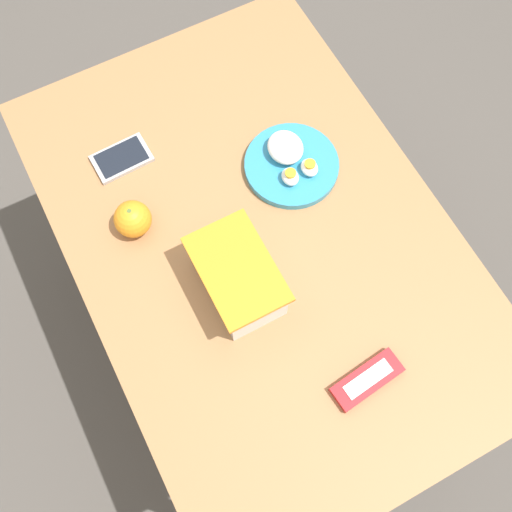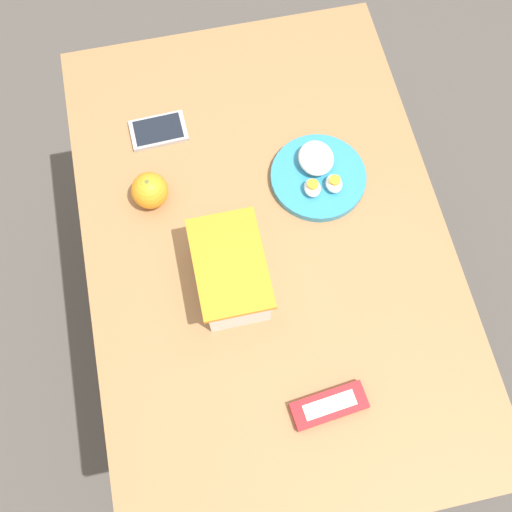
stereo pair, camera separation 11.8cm
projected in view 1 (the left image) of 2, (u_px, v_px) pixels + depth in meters
The scene contains 7 objects.
ground_plane at pixel (259, 331), 1.94m from camera, with size 10.00×10.00×0.00m, color #4C4742.
table at pixel (260, 254), 1.31m from camera, with size 1.12×0.74×0.77m.
food_container at pixel (238, 279), 1.14m from camera, with size 0.20×0.13×0.11m.
orange_fruit at pixel (133, 219), 1.20m from camera, with size 0.08×0.08×0.08m.
rice_plate at pixel (291, 162), 1.27m from camera, with size 0.20×0.20×0.06m.
candy_bar at pixel (367, 380), 1.11m from camera, with size 0.07×0.14×0.02m.
cell_phone at pixel (122, 158), 1.29m from camera, with size 0.08×0.12×0.01m.
Camera 1 is at (-0.42, 0.23, 1.90)m, focal length 42.00 mm.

